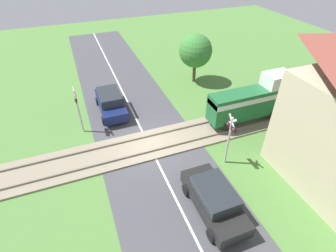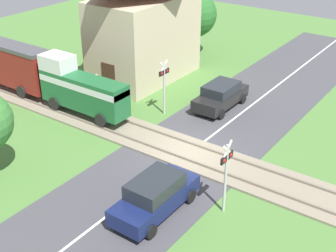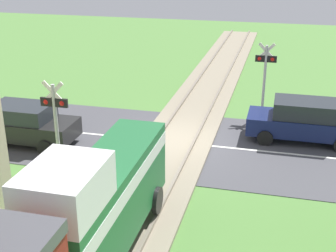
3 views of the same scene
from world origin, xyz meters
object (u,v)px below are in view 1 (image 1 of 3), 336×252
at_px(car_near_crossing, 110,102).
at_px(car_far_side, 214,199).
at_px(train, 303,87).
at_px(crossing_signal_west_approach, 77,105).
at_px(pedestrian_by_station, 282,127).
at_px(crossing_signal_east_approach, 230,134).

height_order(car_near_crossing, car_far_side, car_near_crossing).
xyz_separation_m(train, car_far_side, (5.68, -10.38, -1.06)).
relative_size(crossing_signal_west_approach, pedestrian_by_station, 1.93).
bearing_deg(train, crossing_signal_west_approach, -101.00).
xyz_separation_m(car_far_side, crossing_signal_east_approach, (-2.66, 2.29, 1.30)).
distance_m(crossing_signal_west_approach, pedestrian_by_station, 13.22).
distance_m(car_far_side, pedestrian_by_station, 7.72).
height_order(train, car_far_side, train).
distance_m(car_near_crossing, pedestrian_by_station, 11.99).
bearing_deg(car_far_side, car_near_crossing, -164.53).
height_order(car_near_crossing, crossing_signal_west_approach, crossing_signal_west_approach).
bearing_deg(crossing_signal_east_approach, train, 110.49).
height_order(car_far_side, crossing_signal_east_approach, crossing_signal_east_approach).
distance_m(train, car_far_side, 11.88).
bearing_deg(crossing_signal_west_approach, car_far_side, 30.70).
height_order(car_far_side, pedestrian_by_station, pedestrian_by_station).
bearing_deg(car_near_crossing, crossing_signal_east_approach, 33.70).
relative_size(train, car_far_side, 3.55).
bearing_deg(train, car_far_side, -61.31).
distance_m(car_near_crossing, crossing_signal_west_approach, 3.12).
distance_m(train, crossing_signal_west_approach, 15.84).
relative_size(train, crossing_signal_west_approach, 4.42).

